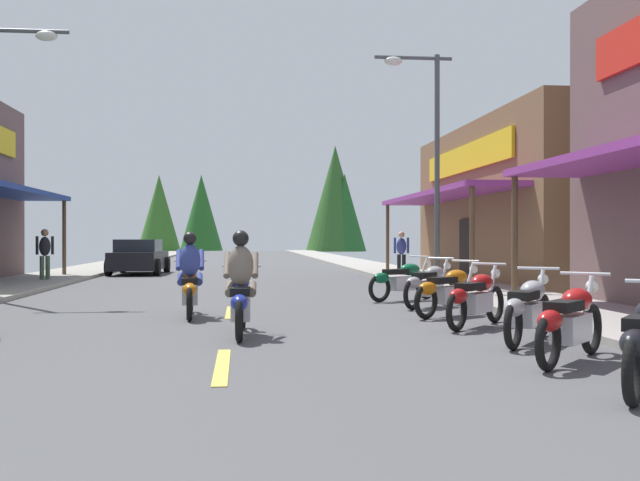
# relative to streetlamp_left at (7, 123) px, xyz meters

# --- Properties ---
(ground) EXTENTS (10.18, 97.38, 0.10)m
(ground) POSITION_rel_streetlamp_left_xyz_m (5.17, 15.96, -4.17)
(ground) COLOR #4C4C4F
(sidewalk_left) EXTENTS (2.76, 97.38, 0.12)m
(sidewalk_left) POSITION_rel_streetlamp_left_xyz_m (-1.30, 15.96, -4.06)
(sidewalk_left) COLOR gray
(sidewalk_left) RESTS_ON ground
(sidewalk_right) EXTENTS (2.76, 97.38, 0.12)m
(sidewalk_right) POSITION_rel_streetlamp_left_xyz_m (11.65, 15.96, -4.06)
(sidewalk_right) COLOR #9E9991
(sidewalk_right) RESTS_ON ground
(centerline_dashes) EXTENTS (0.16, 73.70, 0.01)m
(centerline_dashes) POSITION_rel_streetlamp_left_xyz_m (5.17, 20.28, -4.12)
(centerline_dashes) COLOR #E0C64C
(centerline_dashes) RESTS_ON ground
(storefront_right_far) EXTENTS (8.40, 13.05, 5.34)m
(storefront_right_far) POSITION_rel_streetlamp_left_xyz_m (16.29, 6.86, -1.45)
(storefront_right_far) COLOR brown
(storefront_right_far) RESTS_ON ground
(streetlamp_left) EXTENTS (2.12, 0.30, 6.35)m
(streetlamp_left) POSITION_rel_streetlamp_left_xyz_m (0.00, 0.00, 0.00)
(streetlamp_left) COLOR #474C51
(streetlamp_left) RESTS_ON ground
(streetlamp_right) EXTENTS (2.12, 0.30, 6.42)m
(streetlamp_right) POSITION_rel_streetlamp_left_xyz_m (10.35, 1.85, 0.04)
(streetlamp_right) COLOR #474C51
(streetlamp_right) RESTS_ON ground
(motorcycle_parked_right_1) EXTENTS (1.54, 1.63, 1.04)m
(motorcycle_parked_right_1) POSITION_rel_streetlamp_left_xyz_m (9.20, -9.54, -3.63)
(motorcycle_parked_right_1) COLOR black
(motorcycle_parked_right_1) RESTS_ON ground
(motorcycle_parked_right_2) EXTENTS (1.36, 1.77, 1.04)m
(motorcycle_parked_right_2) POSITION_rel_streetlamp_left_xyz_m (9.33, -7.95, -3.63)
(motorcycle_parked_right_2) COLOR black
(motorcycle_parked_right_2) RESTS_ON ground
(motorcycle_parked_right_3) EXTENTS (1.50, 1.66, 1.04)m
(motorcycle_parked_right_3) POSITION_rel_streetlamp_left_xyz_m (9.19, -6.07, -3.63)
(motorcycle_parked_right_3) COLOR black
(motorcycle_parked_right_3) RESTS_ON ground
(motorcycle_parked_right_4) EXTENTS (1.72, 1.43, 1.04)m
(motorcycle_parked_right_4) POSITION_rel_streetlamp_left_xyz_m (9.23, -4.37, -3.63)
(motorcycle_parked_right_4) COLOR black
(motorcycle_parked_right_4) RESTS_ON ground
(motorcycle_parked_right_5) EXTENTS (1.52, 1.64, 1.04)m
(motorcycle_parked_right_5) POSITION_rel_streetlamp_left_xyz_m (9.32, -2.55, -3.63)
(motorcycle_parked_right_5) COLOR black
(motorcycle_parked_right_5) RESTS_ON ground
(motorcycle_parked_right_6) EXTENTS (1.88, 1.19, 1.04)m
(motorcycle_parked_right_6) POSITION_rel_streetlamp_left_xyz_m (9.12, -0.90, -3.63)
(motorcycle_parked_right_6) COLOR black
(motorcycle_parked_right_6) RESTS_ON ground
(rider_cruising_lead) EXTENTS (0.60, 2.14, 1.57)m
(rider_cruising_lead) POSITION_rel_streetlamp_left_xyz_m (5.38, -6.75, -3.47)
(rider_cruising_lead) COLOR black
(rider_cruising_lead) RESTS_ON ground
(rider_cruising_trailing) EXTENTS (0.60, 2.14, 1.57)m
(rider_cruising_trailing) POSITION_rel_streetlamp_left_xyz_m (4.45, -4.00, -3.47)
(rider_cruising_trailing) COLOR black
(rider_cruising_trailing) RESTS_ON ground
(pedestrian_by_shop) EXTENTS (0.51, 0.40, 1.75)m
(pedestrian_by_shop) POSITION_rel_streetlamp_left_xyz_m (-0.90, 6.86, -3.10)
(pedestrian_by_shop) COLOR #3F593F
(pedestrian_by_shop) RESTS_ON ground
(pedestrian_browsing) EXTENTS (0.57, 0.30, 1.70)m
(pedestrian_browsing) POSITION_rel_streetlamp_left_xyz_m (11.24, 8.98, -3.14)
(pedestrian_browsing) COLOR black
(pedestrian_browsing) RESTS_ON ground
(parked_car_curbside) EXTENTS (2.17, 4.35, 1.40)m
(parked_car_curbside) POSITION_rel_streetlamp_left_xyz_m (1.28, 12.72, -3.44)
(parked_car_curbside) COLOR black
(parked_car_curbside) RESTS_ON ground
(treeline_backdrop) EXTENTS (24.68, 11.15, 11.70)m
(treeline_backdrop) POSITION_rel_streetlamp_left_xyz_m (9.89, 64.50, 0.88)
(treeline_backdrop) COLOR #2B5823
(treeline_backdrop) RESTS_ON ground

